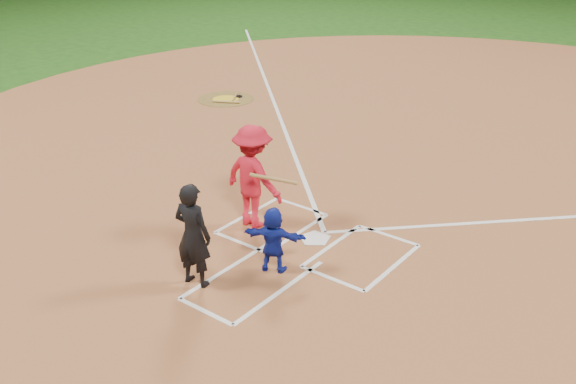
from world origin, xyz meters
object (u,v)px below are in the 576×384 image
Objects in this scene: home_plate at (315,239)px; catcher at (273,240)px; umpire at (193,235)px; on_deck_circle at (226,99)px; batter_at_plate at (253,177)px.

home_plate is 1.38m from catcher.
umpire is at bearing 73.94° from home_plate.
home_plate is 0.35× the size of on_deck_circle.
umpire is at bearing -50.09° from on_deck_circle.
batter_at_plate is at bearing 10.70° from home_plate.
on_deck_circle is at bearing 136.19° from batter_at_plate.
batter_at_plate reaches higher than catcher.
umpire is at bearing -75.01° from batter_at_plate.
on_deck_circle is at bearing -37.39° from home_plate.
home_plate is at bearing 10.70° from batter_at_plate.
on_deck_circle is 9.97m from catcher.
catcher is at bearing -133.62° from umpire.
on_deck_circle is 1.52× the size of catcher.
home_plate is at bearing -110.80° from catcher.
on_deck_circle is 0.88× the size of batter_at_plate.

